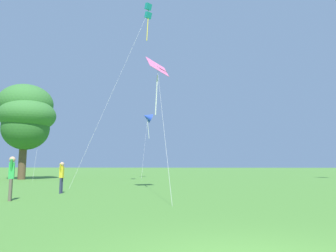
{
  "coord_description": "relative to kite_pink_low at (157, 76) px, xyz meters",
  "views": [
    {
      "loc": [
        -0.64,
        -4.6,
        1.45
      ],
      "look_at": [
        -4.21,
        24.96,
        5.26
      ],
      "focal_mm": 32.99,
      "sensor_mm": 36.0,
      "label": 1
    }
  ],
  "objects": [
    {
      "name": "kite_pink_low",
      "position": [
        0.0,
        0.0,
        0.0
      ],
      "size": [
        2.41,
        7.94,
        8.19
      ],
      "color": "pink",
      "rests_on": "ground_plane"
    },
    {
      "name": "kite_black_large",
      "position": [
        -15.91,
        15.33,
        2.25
      ],
      "size": [
        2.95,
        6.09,
        10.08
      ],
      "color": "black",
      "rests_on": "ground_plane"
    },
    {
      "name": "kite_blue_delta",
      "position": [
        -3.93,
        17.59,
        0.27
      ],
      "size": [
        1.6,
        5.99,
        7.88
      ],
      "color": "blue",
      "rests_on": "ground_plane"
    },
    {
      "name": "kite_teal_box",
      "position": [
        -1.75,
        5.86,
        7.26
      ],
      "size": [
        4.18,
        5.9,
        15.02
      ],
      "color": "teal",
      "rests_on": "ground_plane"
    },
    {
      "name": "person_in_blue_jacket",
      "position": [
        -4.65,
        -2.61,
        -5.92
      ],
      "size": [
        0.22,
        0.53,
        1.63
      ],
      "color": "#2D3351",
      "rests_on": "ground_plane"
    },
    {
      "name": "person_near_tree",
      "position": [
        -5.17,
        -6.09,
        -5.8
      ],
      "size": [
        0.34,
        0.56,
        1.83
      ],
      "color": "#665B4C",
      "rests_on": "ground_plane"
    },
    {
      "name": "tree_right_cluster",
      "position": [
        -16.08,
        12.29,
        -0.1
      ],
      "size": [
        6.32,
        6.25,
        10.2
      ],
      "color": "brown",
      "rests_on": "ground_plane"
    }
  ]
}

